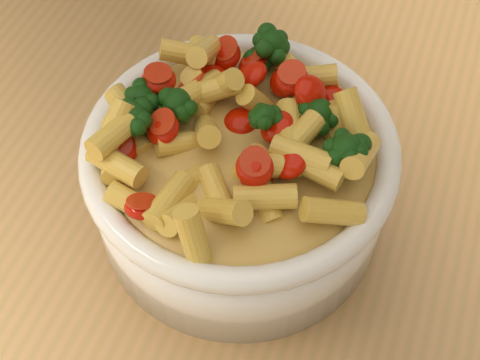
% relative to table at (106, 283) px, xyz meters
% --- Properties ---
extents(table, '(1.20, 0.80, 0.90)m').
position_rel_table_xyz_m(table, '(0.00, 0.00, 0.00)').
color(table, '#AD7B4A').
rests_on(table, ground).
extents(serving_bowl, '(0.23, 0.23, 0.10)m').
position_rel_table_xyz_m(serving_bowl, '(0.11, 0.05, 0.15)').
color(serving_bowl, white).
rests_on(serving_bowl, table).
extents(pasta_salad, '(0.18, 0.18, 0.04)m').
position_rel_table_xyz_m(pasta_salad, '(0.11, 0.05, 0.21)').
color(pasta_salad, '#F8CE4E').
rests_on(pasta_salad, serving_bowl).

